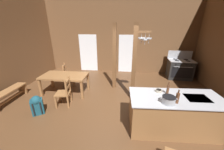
% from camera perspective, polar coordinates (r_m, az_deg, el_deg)
% --- Properties ---
extents(ground_plane, '(8.63, 8.12, 0.10)m').
position_cam_1_polar(ground_plane, '(4.32, -0.73, -15.10)').
color(ground_plane, brown).
extents(wall_back, '(8.63, 0.14, 4.25)m').
position_cam_1_polar(wall_back, '(7.21, 3.41, 17.98)').
color(wall_back, brown).
rests_on(wall_back, ground_plane).
extents(glazed_door_back_left, '(1.00, 0.01, 2.05)m').
position_cam_1_polar(glazed_door_back_left, '(7.60, -10.37, 9.48)').
color(glazed_door_back_left, white).
rests_on(glazed_door_back_left, ground_plane).
extents(glazed_panel_back_right, '(0.84, 0.01, 2.05)m').
position_cam_1_polar(glazed_panel_back_right, '(7.26, 6.30, 9.16)').
color(glazed_panel_back_right, white).
rests_on(glazed_panel_back_right, ground_plane).
extents(kitchen_island, '(2.21, 1.08, 0.92)m').
position_cam_1_polar(kitchen_island, '(3.67, 25.40, -15.03)').
color(kitchen_island, olive).
rests_on(kitchen_island, ground_plane).
extents(stove_range, '(1.18, 0.87, 1.32)m').
position_cam_1_polar(stove_range, '(7.25, 27.69, 2.40)').
color(stove_range, '#262626').
rests_on(stove_range, ground_plane).
extents(support_post_with_pot_rack, '(0.56, 0.23, 2.60)m').
position_cam_1_polar(support_post_with_pot_rack, '(4.37, 10.14, 6.26)').
color(support_post_with_pot_rack, brown).
rests_on(support_post_with_pot_rack, ground_plane).
extents(support_post_center, '(0.14, 0.14, 2.60)m').
position_cam_1_polar(support_post_center, '(5.18, 1.09, 7.64)').
color(support_post_center, brown).
rests_on(support_post_center, ground_plane).
extents(dining_table, '(1.71, 0.92, 0.74)m').
position_cam_1_polar(dining_table, '(5.26, -20.20, -0.90)').
color(dining_table, olive).
rests_on(dining_table, ground_plane).
extents(ladderback_chair_near_window, '(0.51, 0.51, 0.95)m').
position_cam_1_polar(ladderback_chair_near_window, '(4.52, -20.28, -7.32)').
color(ladderback_chair_near_window, olive).
rests_on(ladderback_chair_near_window, ground_plane).
extents(ladderback_chair_by_post, '(0.55, 0.55, 0.95)m').
position_cam_1_polar(ladderback_chair_by_post, '(6.09, -18.82, 0.19)').
color(ladderback_chair_by_post, olive).
rests_on(ladderback_chair_by_post, ground_plane).
extents(bench_along_left_wall, '(0.41, 1.34, 0.44)m').
position_cam_1_polar(bench_along_left_wall, '(5.70, -38.70, -6.56)').
color(bench_along_left_wall, olive).
rests_on(bench_along_left_wall, ground_plane).
extents(backpack, '(0.39, 0.38, 0.60)m').
position_cam_1_polar(backpack, '(4.50, -30.24, -11.19)').
color(backpack, '#194756').
rests_on(backpack, ground_plane).
extents(stockpot_on_counter, '(0.35, 0.28, 0.16)m').
position_cam_1_polar(stockpot_on_counter, '(3.08, 23.72, -10.05)').
color(stockpot_on_counter, '#A8AAB2').
rests_on(stockpot_on_counter, kitchen_island).
extents(mixing_bowl_on_counter, '(0.17, 0.17, 0.06)m').
position_cam_1_polar(mixing_bowl_on_counter, '(3.51, 19.91, -6.52)').
color(mixing_bowl_on_counter, '#B2A893').
rests_on(mixing_bowl_on_counter, kitchen_island).
extents(bottle_tall_on_counter, '(0.07, 0.07, 0.32)m').
position_cam_1_polar(bottle_tall_on_counter, '(3.14, 26.93, -8.99)').
color(bottle_tall_on_counter, '#56331E').
rests_on(bottle_tall_on_counter, kitchen_island).
extents(bottle_short_on_counter, '(0.06, 0.06, 0.33)m').
position_cam_1_polar(bottle_short_on_counter, '(3.44, 23.44, -5.78)').
color(bottle_short_on_counter, '#56331E').
rests_on(bottle_short_on_counter, kitchen_island).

